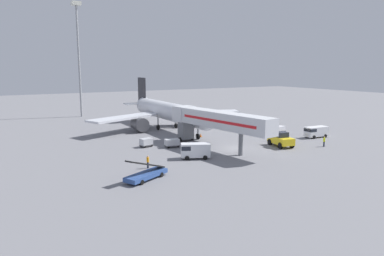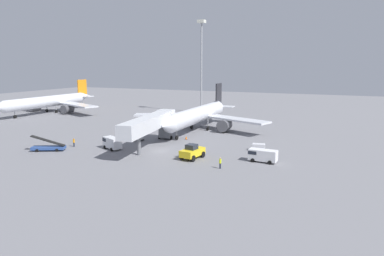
% 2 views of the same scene
% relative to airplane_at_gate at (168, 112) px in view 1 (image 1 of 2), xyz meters
% --- Properties ---
extents(ground_plane, '(300.00, 300.00, 0.00)m').
position_rel_airplane_at_gate_xyz_m(ground_plane, '(1.00, -23.03, -3.90)').
color(ground_plane, slate).
extents(airplane_at_gate, '(36.96, 39.29, 11.17)m').
position_rel_airplane_at_gate_xyz_m(airplane_at_gate, '(0.00, 0.00, 0.00)').
color(airplane_at_gate, silver).
rests_on(airplane_at_gate, ground).
extents(jet_bridge, '(6.45, 22.88, 6.58)m').
position_rel_airplane_at_gate_xyz_m(jet_bridge, '(-1.53, -21.32, 1.00)').
color(jet_bridge, silver).
rests_on(jet_bridge, ground).
extents(pushback_tug, '(3.39, 5.35, 2.65)m').
position_rel_airplane_at_gate_xyz_m(pushback_tug, '(9.45, -25.97, -2.66)').
color(pushback_tug, yellow).
rests_on(pushback_tug, ground).
extents(belt_loader_truck, '(6.46, 4.55, 3.05)m').
position_rel_airplane_at_gate_xyz_m(belt_loader_truck, '(-18.51, -31.84, -3.14)').
color(belt_loader_truck, '#2D4C8E').
rests_on(belt_loader_truck, ground).
extents(service_van_mid_center, '(4.81, 3.54, 2.35)m').
position_rel_airplane_at_gate_xyz_m(service_van_mid_center, '(-8.02, -25.77, -2.57)').
color(service_van_mid_center, silver).
rests_on(service_van_mid_center, ground).
extents(service_van_outer_left, '(4.91, 2.46, 2.17)m').
position_rel_airplane_at_gate_xyz_m(service_van_outer_left, '(21.32, -23.18, -2.66)').
color(service_van_outer_left, white).
rests_on(service_van_outer_left, ground).
extents(baggage_cart_mid_right, '(2.62, 1.70, 1.47)m').
position_rel_airplane_at_gate_xyz_m(baggage_cart_mid_right, '(-7.52, -17.05, -3.08)').
color(baggage_cart_mid_right, '#38383D').
rests_on(baggage_cart_mid_right, ground).
extents(baggage_cart_far_left, '(2.34, 1.78, 1.51)m').
position_rel_airplane_at_gate_xyz_m(baggage_cart_far_left, '(-11.29, -14.48, -3.07)').
color(baggage_cart_far_left, '#38383D').
rests_on(baggage_cart_far_left, ground).
extents(baggage_cart_near_left, '(2.57, 1.73, 1.36)m').
position_rel_airplane_at_gate_xyz_m(baggage_cart_near_left, '(18.98, -15.47, -3.14)').
color(baggage_cart_near_left, '#38383D').
rests_on(baggage_cart_near_left, ground).
extents(ground_crew_worker_foreground, '(0.50, 0.50, 1.85)m').
position_rel_airplane_at_gate_xyz_m(ground_crew_worker_foreground, '(16.01, -29.78, -2.92)').
color(ground_crew_worker_foreground, '#1E2333').
rests_on(ground_crew_worker_foreground, ground).
extents(ground_crew_worker_midground, '(0.49, 0.49, 1.81)m').
position_rel_airplane_at_gate_xyz_m(ground_crew_worker_midground, '(-16.34, -27.22, -2.94)').
color(ground_crew_worker_midground, '#1E2333').
rests_on(ground_crew_worker_midground, ground).
extents(safety_cone_alpha, '(0.50, 0.50, 0.76)m').
position_rel_airplane_at_gate_xyz_m(safety_cone_alpha, '(1.65, -11.52, -3.52)').
color(safety_cone_alpha, black).
rests_on(safety_cone_alpha, ground).
extents(apron_light_mast, '(2.40, 2.40, 31.21)m').
position_rel_airplane_at_gate_xyz_m(apron_light_mast, '(-12.00, 31.08, 17.11)').
color(apron_light_mast, '#93969B').
rests_on(apron_light_mast, ground).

